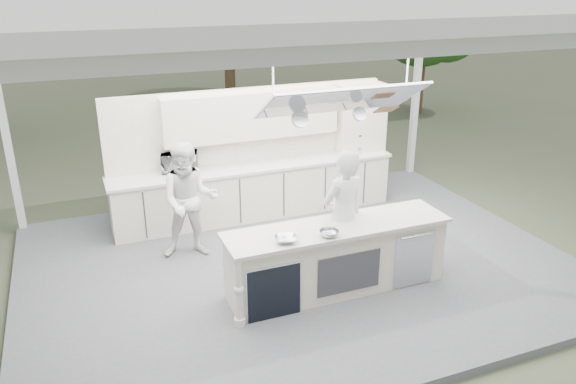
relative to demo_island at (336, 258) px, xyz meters
name	(u,v)px	position (x,y,z in m)	size (l,w,h in m)	color
ground	(297,268)	(-0.18, 0.91, -0.60)	(90.00, 90.00, 0.00)	#444C34
stage_deck	(297,265)	(-0.18, 0.91, -0.54)	(8.00, 6.00, 0.12)	#56575B
tent	(300,13)	(-0.18, 0.90, 3.11)	(8.20, 6.20, 3.86)	white
demo_island	(336,258)	(0.00, 0.00, 0.00)	(3.10, 0.79, 0.95)	white
back_counter	(256,190)	(-0.18, 2.81, 0.00)	(5.08, 0.72, 0.95)	white
back_wall_unit	(275,131)	(0.27, 3.03, 0.98)	(5.05, 0.48, 2.25)	white
tree_cluster	(158,8)	(-0.34, 10.68, 2.69)	(19.55, 9.40, 5.85)	#4E3A27
head_chef	(343,217)	(0.19, 0.21, 0.48)	(0.70, 0.46, 1.92)	silver
sous_chef	(189,201)	(-1.60, 1.73, 0.42)	(0.88, 0.68, 1.80)	white
toaster_oven	(180,162)	(-1.47, 2.98, 0.64)	(0.60, 0.40, 0.33)	#AFB2B6
bowl_large	(286,239)	(-0.80, -0.18, 0.51)	(0.28, 0.28, 0.07)	silver
bowl_small	(329,233)	(-0.23, -0.24, 0.51)	(0.25, 0.25, 0.08)	#B0B3B7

